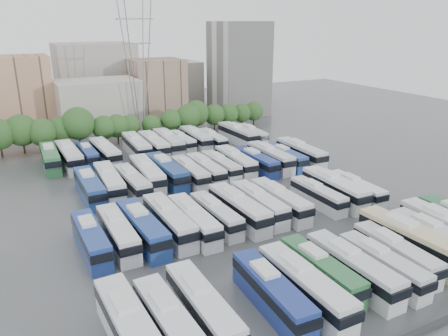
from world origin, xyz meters
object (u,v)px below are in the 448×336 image
bus_r0_s12 (447,229)px  bus_r0_s2 (203,308)px  bus_r2_s1 (90,187)px  bus_r2_s2 (109,182)px  bus_r1_s8 (280,201)px  bus_r2_s12 (286,157)px  bus_r1_s6 (239,208)px  bus_r0_s11 (436,239)px  bus_r3_s10 (212,139)px  bus_r0_s4 (272,292)px  bus_r0_s9 (395,253)px  bus_r0_s7 (353,268)px  bus_r1_s11 (334,188)px  bus_r3_s3 (105,152)px  electricity_pylon (137,54)px  bus_r3_s13 (252,134)px  bus_r2_s11 (270,157)px  bus_r0_s6 (321,271)px  bus_r1_s0 (91,239)px  bus_r1_s4 (194,220)px  bus_r0_s0 (130,330)px  bus_r1_s3 (169,221)px  bus_r3_s8 (181,141)px  bus_r2_s3 (132,183)px  bus_r1_s7 (259,204)px  bus_r0_s10 (411,241)px  bus_r3_s5 (136,146)px  bus_r2_s6 (190,173)px  bus_r3_s6 (154,145)px  apartment_tower (239,69)px  bus_r1_s10 (318,195)px  bus_r0_s8 (383,265)px  bus_r3_s1 (69,156)px  bus_r1_s2 (142,228)px  bus_r2_s7 (206,169)px  bus_r1_s1 (118,232)px  bus_r2_s10 (256,162)px  bus_r2_s4 (147,174)px  bus_r3_s7 (169,142)px  bus_r1_s5 (216,215)px  bus_r0_s5 (304,286)px  bus_r2_s8 (221,166)px  bus_r0_s1 (170,325)px  bus_r3_s2 (88,155)px  bus_r1_s12 (355,189)px

bus_r0_s12 → bus_r0_s2: bearing=-176.9°
bus_r2_s1 → bus_r2_s2: 3.23m
bus_r1_s8 → bus_r2_s12: bus_r1_s8 is taller
bus_r0_s12 → bus_r1_s6: bus_r0_s12 is taller
bus_r0_s11 → bus_r3_s10: bearing=93.5°
bus_r0_s4 → bus_r0_s2: bearing=175.3°
bus_r0_s9 → bus_r0_s7: bearing=-174.7°
bus_r1_s11 → bus_r2_s1: bus_r1_s11 is taller
bus_r2_s12 → bus_r3_s3: bearing=149.7°
electricity_pylon → bus_r3_s13: size_ratio=2.96×
bus_r0_s12 → bus_r3_s13: (3.20, 52.08, -0.25)m
bus_r2_s11 → bus_r0_s4: bearing=-122.5°
electricity_pylon → bus_r0_s6: size_ratio=2.94×
bus_r0_s4 → bus_r1_s0: bearing=127.3°
bus_r0_s4 → bus_r1_s4: bearing=93.5°
bus_r0_s0 → bus_r1_s3: bus_r0_s0 is taller
bus_r3_s8 → bus_r2_s3: bearing=-131.3°
bus_r0_s7 → bus_r3_s8: (3.35, 55.44, -0.23)m
bus_r1_s0 → bus_r1_s7: bearing=-1.4°
bus_r0_s10 → bus_r3_s5: bearing=104.6°
bus_r2_s6 → bus_r3_s8: 21.06m
bus_r1_s11 → bus_r3_s6: size_ratio=0.99×
apartment_tower → bus_r0_s4: bearing=-117.2°
bus_r0_s2 → bus_r1_s10: 31.24m
bus_r0_s0 → bus_r0_s8: bus_r0_s0 is taller
bus_r3_s1 → bus_r1_s3: bearing=-80.5°
bus_r1_s2 → bus_r2_s1: 17.43m
bus_r1_s10 → bus_r3_s5: (-16.62, 36.73, 0.39)m
bus_r1_s10 → bus_r2_s7: size_ratio=0.91×
bus_r0_s6 → bus_r2_s3: size_ratio=0.95×
bus_r0_s9 → bus_r0_s12: size_ratio=0.88×
bus_r0_s12 → bus_r1_s11: size_ratio=1.00×
bus_r1_s1 → bus_r1_s2: bearing=-7.1°
bus_r1_s4 → bus_r2_s10: (19.97, 17.33, -0.04)m
electricity_pylon → bus_r2_s2: 44.42m
electricity_pylon → bus_r2_s4: electricity_pylon is taller
apartment_tower → bus_r2_s10: apartment_tower is taller
bus_r2_s2 → bus_r3_s7: bus_r3_s7 is taller
electricity_pylon → bus_r2_s12: size_ratio=2.97×
bus_r0_s6 → bus_r1_s5: bus_r0_s6 is taller
bus_r0_s5 → bus_r0_s12: bearing=4.3°
bus_r0_s7 → bus_r0_s2: bearing=175.4°
bus_r0_s5 → bus_r1_s2: bus_r1_s2 is taller
bus_r2_s10 → bus_r2_s8: bearing=170.8°
bus_r3_s1 → bus_r1_s11: bearing=-48.6°
apartment_tower → bus_r2_s8: bearing=-122.5°
bus_r0_s1 → bus_r3_s2: size_ratio=1.10×
bus_r1_s1 → bus_r1_s12: bearing=-3.4°
bus_r0_s4 → bus_r1_s5: size_ratio=1.07×
bus_r0_s10 → bus_r1_s2: (-26.54, 17.84, -0.13)m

